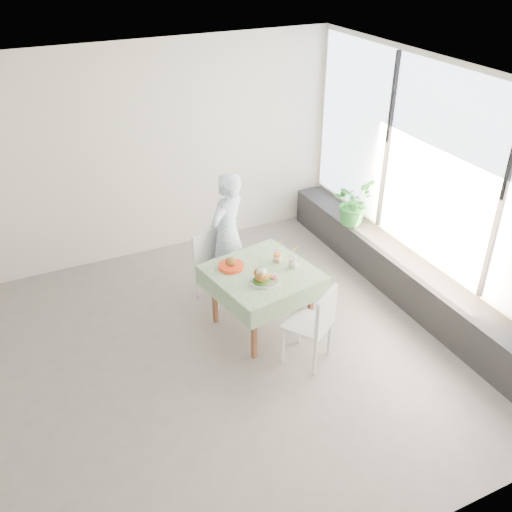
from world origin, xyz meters
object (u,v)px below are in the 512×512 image
chair_near (308,338)px  cafe_table (262,293)px  diner (227,235)px  main_dish (263,278)px  juice_cup_orange (277,256)px  chair_far (216,279)px  potted_plant (353,202)px

chair_near → cafe_table: bearing=105.3°
diner → main_dish: bearing=56.9°
diner → juice_cup_orange: bearing=80.1°
diner → cafe_table: bearing=62.0°
chair_far → juice_cup_orange: 0.98m
chair_far → diner: bearing=24.9°
main_dish → cafe_table: bearing=66.8°
cafe_table → main_dish: bearing=-113.2°
cafe_table → diner: size_ratio=0.78×
juice_cup_orange → main_dish: bearing=-136.3°
main_dish → diner: bearing=87.5°
main_dish → juice_cup_orange: 0.45m
juice_cup_orange → chair_near: bearing=-93.6°
juice_cup_orange → potted_plant: (1.53, 0.80, -0.00)m
diner → chair_far: bearing=-5.7°
juice_cup_orange → potted_plant: size_ratio=0.46×
cafe_table → juice_cup_orange: 0.44m
chair_far → potted_plant: bearing=4.2°
cafe_table → diner: bearing=92.6°
chair_far → potted_plant: size_ratio=1.38×
chair_far → chair_near: 1.52m
cafe_table → juice_cup_orange: (0.24, 0.11, 0.35)m
chair_near → main_dish: 0.77m
chair_near → juice_cup_orange: juice_cup_orange is taller
cafe_table → juice_cup_orange: size_ratio=4.30×
cafe_table → main_dish: 0.40m
cafe_table → juice_cup_orange: juice_cup_orange is taller
diner → main_dish: (-0.05, -1.06, 0.02)m
chair_near → main_dish: bearing=119.0°
chair_far → diner: 0.56m
diner → main_dish: 1.06m
cafe_table → main_dish: main_dish is taller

